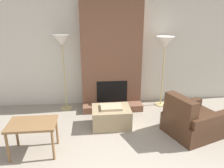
# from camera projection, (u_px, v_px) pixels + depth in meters

# --- Properties ---
(wall_back) EXTENTS (7.73, 0.06, 2.60)m
(wall_back) POSITION_uv_depth(u_px,v_px,m) (110.00, 54.00, 5.52)
(wall_back) COLOR beige
(wall_back) RESTS_ON ground_plane
(fireplace) EXTENTS (1.46, 0.71, 2.60)m
(fireplace) POSITION_uv_depth(u_px,v_px,m) (111.00, 59.00, 5.32)
(fireplace) COLOR brown
(fireplace) RESTS_ON ground_plane
(ottoman) EXTENTS (0.80, 0.60, 0.46)m
(ottoman) POSITION_uv_depth(u_px,v_px,m) (111.00, 117.00, 4.62)
(ottoman) COLOR #998460
(ottoman) RESTS_ON ground_plane
(armchair) EXTENTS (1.25, 1.15, 0.85)m
(armchair) POSITION_uv_depth(u_px,v_px,m) (191.00, 122.00, 4.30)
(armchair) COLOR #422819
(armchair) RESTS_ON ground_plane
(side_table) EXTENTS (0.79, 0.54, 0.58)m
(side_table) POSITION_uv_depth(u_px,v_px,m) (32.00, 127.00, 3.65)
(side_table) COLOR brown
(side_table) RESTS_ON ground_plane
(floor_lamp_left) EXTENTS (0.44, 0.44, 1.84)m
(floor_lamp_left) POSITION_uv_depth(u_px,v_px,m) (62.00, 43.00, 4.97)
(floor_lamp_left) COLOR tan
(floor_lamp_left) RESTS_ON ground_plane
(floor_lamp_right) EXTENTS (0.44, 0.44, 1.76)m
(floor_lamp_right) POSITION_uv_depth(u_px,v_px,m) (165.00, 45.00, 5.23)
(floor_lamp_right) COLOR tan
(floor_lamp_right) RESTS_ON ground_plane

